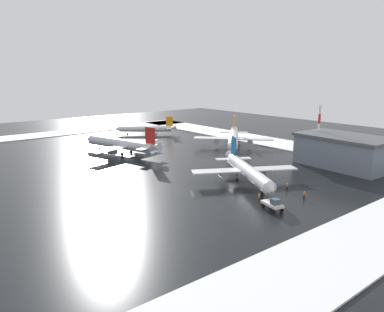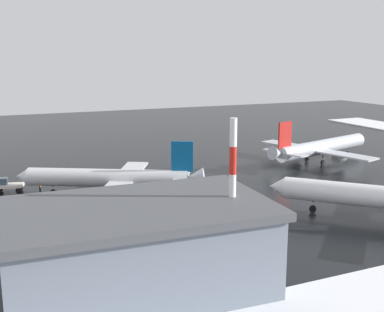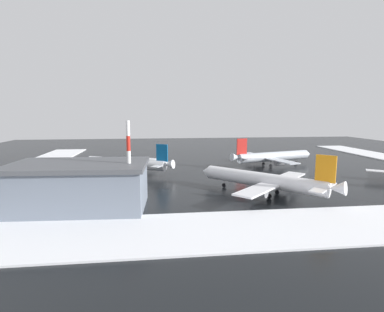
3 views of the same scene
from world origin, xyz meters
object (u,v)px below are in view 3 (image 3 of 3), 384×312
object	(u,v)px
pushback_tug	(82,165)
ground_crew_mid_apron	(74,172)
airplane_parked_portside	(272,157)
cargo_hangar	(80,186)
airplane_foreground_jet	(128,163)
ground_crew_near_tug	(94,173)
airplane_distant_tail	(265,180)
antenna_mast	(129,166)
ground_crew_beside_wing	(97,167)

from	to	relation	value
pushback_tug	ground_crew_mid_apron	size ratio (longest dim) A/B	2.92
airplane_parked_portside	ground_crew_mid_apron	world-z (taller)	airplane_parked_portside
cargo_hangar	pushback_tug	bearing A→B (deg)	105.80
airplane_foreground_jet	cargo_hangar	distance (m)	33.31
pushback_tug	cargo_hangar	bearing A→B (deg)	116.88
airplane_parked_portside	cargo_hangar	distance (m)	66.86
ground_crew_near_tug	pushback_tug	bearing A→B (deg)	139.51
airplane_foreground_jet	airplane_distant_tail	bearing A→B (deg)	167.80
ground_crew_mid_apron	cargo_hangar	size ratio (longest dim) A/B	0.07
airplane_foreground_jet	antenna_mast	distance (m)	34.64
ground_crew_near_tug	airplane_parked_portside	bearing A→B (deg)	33.38
pushback_tug	cargo_hangar	size ratio (longest dim) A/B	0.19
airplane_parked_portside	ground_crew_beside_wing	world-z (taller)	airplane_parked_portside
airplane_parked_portside	pushback_tug	bearing A→B (deg)	162.14
airplane_foreground_jet	pushback_tug	xyz separation A→B (m)	(-15.44, 9.38, -1.77)
ground_crew_near_tug	cargo_hangar	size ratio (longest dim) A/B	0.07
airplane_foreground_jet	airplane_parked_portside	xyz separation A→B (m)	(47.64, 7.29, 0.17)
ground_crew_mid_apron	airplane_distant_tail	bearing A→B (deg)	21.72
pushback_tug	cargo_hangar	xyz separation A→B (m)	(9.56, -42.14, 3.16)
airplane_foreground_jet	airplane_distant_tail	distance (m)	42.36
airplane_parked_portside	pushback_tug	world-z (taller)	airplane_parked_portside
airplane_foreground_jet	ground_crew_near_tug	bearing A→B (deg)	45.21
antenna_mast	airplane_foreground_jet	bearing A→B (deg)	95.81
ground_crew_beside_wing	ground_crew_mid_apron	size ratio (longest dim) A/B	1.00
airplane_parked_portside	ground_crew_beside_wing	distance (m)	58.11
ground_crew_mid_apron	cargo_hangar	xyz separation A→B (m)	(9.49, -32.05, 3.47)
airplane_foreground_jet	antenna_mast	xyz separation A→B (m)	(3.47, -34.07, 5.25)
airplane_parked_portside	ground_crew_beside_wing	xyz separation A→B (m)	(-58.06, 0.30, -2.26)
airplane_parked_portside	cargo_hangar	world-z (taller)	airplane_parked_portside
airplane_foreground_jet	airplane_parked_portside	bearing A→B (deg)	-142.97
ground_crew_beside_wing	airplane_foreground_jet	bearing A→B (deg)	91.08
airplane_parked_portside	airplane_distant_tail	size ratio (longest dim) A/B	1.21
pushback_tug	antenna_mast	size ratio (longest dim) A/B	0.30
airplane_distant_tail	ground_crew_beside_wing	distance (m)	55.26
airplane_parked_portside	antenna_mast	world-z (taller)	antenna_mast
airplane_foreground_jet	antenna_mast	size ratio (longest dim) A/B	1.72
cargo_hangar	ground_crew_beside_wing	bearing A→B (deg)	99.44
airplane_distant_tail	ground_crew_beside_wing	size ratio (longest dim) A/B	15.58
airplane_parked_portside	ground_crew_mid_apron	size ratio (longest dim) A/B	18.90
airplane_distant_tail	ground_crew_near_tug	distance (m)	48.42
antenna_mast	airplane_distant_tail	bearing A→B (deg)	12.83
airplane_distant_tail	cargo_hangar	bearing A→B (deg)	53.93
airplane_foreground_jet	ground_crew_mid_apron	bearing A→B (deg)	30.99
airplane_distant_tail	ground_crew_mid_apron	distance (m)	54.65
airplane_foreground_jet	cargo_hangar	bearing A→B (deg)	108.17
airplane_foreground_jet	ground_crew_near_tug	world-z (taller)	airplane_foreground_jet
airplane_foreground_jet	cargo_hangar	xyz separation A→B (m)	(-5.88, -32.76, 1.39)
ground_crew_beside_wing	ground_crew_near_tug	distance (m)	10.49
airplane_foreground_jet	ground_crew_beside_wing	bearing A→B (deg)	-7.74
airplane_distant_tail	cargo_hangar	xyz separation A→B (m)	(-38.07, -5.23, 1.14)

